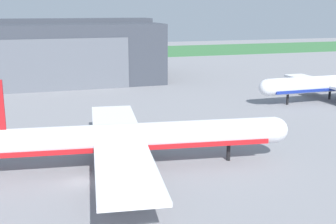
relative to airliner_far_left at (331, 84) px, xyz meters
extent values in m
plane|color=gray|center=(-61.61, -32.13, -4.12)|extent=(440.00, 440.00, 0.00)
cube|color=#3A7440|center=(-61.61, 129.79, -4.08)|extent=(440.00, 56.00, 0.08)
cylinder|color=white|center=(0.03, 0.00, 0.16)|extent=(34.33, 4.28, 3.80)
sphere|color=white|center=(-17.11, -0.24, 0.16)|extent=(3.65, 3.65, 3.65)
cube|color=navy|center=(0.03, 0.00, -0.88)|extent=(31.59, 4.28, 0.66)
cube|color=white|center=(0.59, 8.87, -0.31)|extent=(5.71, 15.71, 0.56)
cylinder|color=gray|center=(-0.19, 7.61, -1.66)|extent=(3.64, 2.14, 2.09)
cylinder|color=black|center=(-11.62, -0.16, -2.93)|extent=(0.56, 0.56, 2.38)
cylinder|color=black|center=(1.38, 2.01, -2.93)|extent=(0.56, 0.56, 2.38)
cylinder|color=silver|center=(-55.11, -28.42, 0.12)|extent=(43.55, 9.31, 3.81)
sphere|color=silver|center=(-33.58, -31.18, 0.12)|extent=(3.66, 3.66, 3.66)
cube|color=red|center=(-55.11, -28.42, -0.93)|extent=(40.11, 8.91, 0.67)
cube|color=silver|center=(-57.36, -39.15, -0.36)|extent=(9.41, 20.50, 0.56)
cube|color=silver|center=(-54.58, -17.46, -0.36)|extent=(9.41, 20.50, 0.56)
cylinder|color=gray|center=(-56.37, -37.69, -1.71)|extent=(3.86, 2.54, 2.10)
cylinder|color=gray|center=(-53.98, -19.13, -1.71)|extent=(3.86, 2.54, 2.10)
cylinder|color=black|center=(-40.47, -30.30, -2.95)|extent=(0.56, 0.56, 2.33)
cylinder|color=black|center=(-57.09, -30.18, -2.95)|extent=(0.56, 0.56, 2.33)
cylinder|color=black|center=(-56.58, -26.21, -2.95)|extent=(0.56, 0.56, 2.33)
camera|label=1|loc=(-66.79, -84.92, 17.37)|focal=46.85mm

